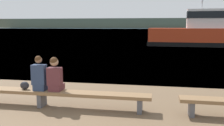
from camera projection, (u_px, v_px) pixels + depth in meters
The scene contains 7 objects.
water_surface at pixel (153, 30), 126.32m from camera, with size 240.00×240.00×0.00m, color #5684A3.
far_shoreline at pixel (155, 23), 193.42m from camera, with size 600.00×12.00×7.54m, color #424738.
bench_main at pixel (42, 93), 6.87m from camera, with size 6.01×0.44×0.46m.
person_left at pixel (40, 76), 6.82m from camera, with size 0.38×0.42×0.96m.
person_right at pixel (55, 76), 6.73m from camera, with size 0.38×0.43×0.94m.
shopping_bag at pixel (25, 85), 6.93m from camera, with size 0.25×0.16×0.23m.
tugboat_red at pixel (200, 35), 26.69m from camera, with size 10.93×3.64×6.73m.
Camera 1 is at (2.32, -2.90, 2.23)m, focal length 40.00 mm.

